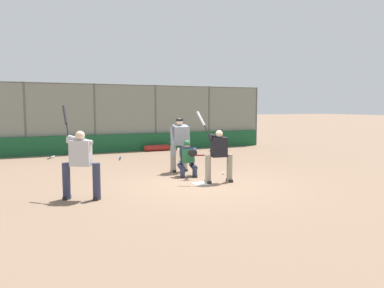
# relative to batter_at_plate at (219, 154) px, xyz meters

# --- Properties ---
(ground_plane) EXTENTS (160.00, 160.00, 0.00)m
(ground_plane) POSITION_rel_batter_at_plate_xyz_m (0.54, -0.06, -0.83)
(ground_plane) COLOR #7A604C
(home_plate_marker) EXTENTS (0.43, 0.43, 0.01)m
(home_plate_marker) POSITION_rel_batter_at_plate_xyz_m (0.54, -0.06, -0.82)
(home_plate_marker) COLOR white
(home_plate_marker) RESTS_ON ground_plane
(backstop_fence) EXTENTS (15.26, 0.08, 3.30)m
(backstop_fence) POSITION_rel_batter_at_plate_xyz_m (0.54, -8.66, 0.91)
(backstop_fence) COLOR #515651
(backstop_fence) RESTS_ON ground_plane
(padding_wall) EXTENTS (14.88, 0.18, 0.86)m
(padding_wall) POSITION_rel_batter_at_plate_xyz_m (0.54, -8.56, -0.40)
(padding_wall) COLOR #19512D
(padding_wall) RESTS_ON ground_plane
(bleachers_beyond) EXTENTS (10.63, 1.95, 1.16)m
(bleachers_beyond) POSITION_rel_batter_at_plate_xyz_m (0.55, -10.81, -0.45)
(bleachers_beyond) COLOR slate
(bleachers_beyond) RESTS_ON ground_plane
(batter_at_plate) EXTENTS (0.96, 0.65, 2.08)m
(batter_at_plate) POSITION_rel_batter_at_plate_xyz_m (0.00, 0.00, 0.00)
(batter_at_plate) COLOR gray
(batter_at_plate) RESTS_ON ground_plane
(catcher_behind_plate) EXTENTS (0.64, 0.78, 1.15)m
(catcher_behind_plate) POSITION_rel_batter_at_plate_xyz_m (0.45, -1.23, -0.23)
(catcher_behind_plate) COLOR #2D334C
(catcher_behind_plate) RESTS_ON ground_plane
(umpire_home) EXTENTS (0.74, 0.46, 1.81)m
(umpire_home) POSITION_rel_batter_at_plate_xyz_m (0.35, -2.16, 0.15)
(umpire_home) COLOR gray
(umpire_home) RESTS_ON ground_plane
(batter_on_deck) EXTENTS (0.88, 1.00, 2.24)m
(batter_on_deck) POSITION_rel_batter_at_plate_xyz_m (3.92, 0.42, 0.06)
(batter_on_deck) COLOR #2D334C
(batter_on_deck) RESTS_ON ground_plane
(spare_bat_near_backstop) EXTENTS (0.67, 0.52, 0.07)m
(spare_bat_near_backstop) POSITION_rel_batter_at_plate_xyz_m (-2.35, -7.55, -0.80)
(spare_bat_near_backstop) COLOR black
(spare_bat_near_backstop) RESTS_ON ground_plane
(spare_bat_by_padding) EXTENTS (0.75, 0.38, 0.07)m
(spare_bat_by_padding) POSITION_rel_batter_at_plate_xyz_m (-2.05, -5.58, -0.80)
(spare_bat_by_padding) COLOR black
(spare_bat_by_padding) RESTS_ON ground_plane
(spare_bat_third_base_side) EXTENTS (0.29, 0.88, 0.07)m
(spare_bat_third_base_side) POSITION_rel_batter_at_plate_xyz_m (1.45, -6.18, -0.80)
(spare_bat_third_base_side) COLOR black
(spare_bat_third_base_side) RESTS_ON ground_plane
(spare_bat_first_base_side) EXTENTS (0.36, 0.81, 0.07)m
(spare_bat_first_base_side) POSITION_rel_batter_at_plate_xyz_m (4.10, -7.58, -0.80)
(spare_bat_first_base_side) COLOR black
(spare_bat_first_base_side) RESTS_ON ground_plane
(fielding_glove_on_dirt) EXTENTS (0.31, 0.24, 0.11)m
(fielding_glove_on_dirt) POSITION_rel_batter_at_plate_xyz_m (-3.27, -6.80, -0.77)
(fielding_glove_on_dirt) COLOR brown
(fielding_glove_on_dirt) RESTS_ON ground_plane
(baseball_loose) EXTENTS (0.07, 0.07, 0.07)m
(baseball_loose) POSITION_rel_batter_at_plate_xyz_m (-0.78, -1.14, -0.79)
(baseball_loose) COLOR white
(baseball_loose) RESTS_ON ground_plane
(equipment_bag_dugout_side) EXTENTS (1.38, 0.31, 0.31)m
(equipment_bag_dugout_side) POSITION_rel_batter_at_plate_xyz_m (-0.86, -8.17, -0.68)
(equipment_bag_dugout_side) COLOR maroon
(equipment_bag_dugout_side) RESTS_ON ground_plane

